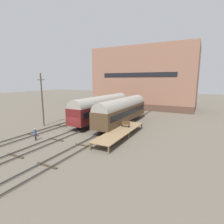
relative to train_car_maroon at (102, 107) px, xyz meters
name	(u,v)px	position (x,y,z in m)	size (l,w,h in m)	color
ground_plane	(70,134)	(0.00, -9.84, -2.96)	(200.00, 200.00, 0.00)	#60594C
track_left	(48,129)	(-4.83, -9.84, -2.82)	(2.60, 60.00, 0.26)	#4C4742
track_middle	(70,133)	(0.00, -9.84, -2.82)	(2.60, 60.00, 0.26)	#4C4742
track_right	(97,138)	(4.83, -9.84, -2.82)	(2.60, 60.00, 0.26)	#4C4742
train_car_maroon	(102,107)	(0.00, 0.00, 0.00)	(3.08, 18.14, 5.23)	black
train_car_brown	(122,110)	(4.83, -0.95, -0.09)	(3.11, 16.73, 5.09)	black
station_platform	(121,131)	(7.56, -7.62, -2.04)	(2.83, 12.23, 1.00)	#8C704C
bench	(126,124)	(7.35, -5.28, -1.47)	(1.40, 0.40, 0.91)	brown
person_worker	(35,133)	(-2.37, -14.27, -1.89)	(0.32, 0.32, 1.77)	#282833
utility_pole	(42,99)	(-7.76, -8.08, 1.94)	(1.80, 0.24, 9.47)	#473828
warehouse_building	(145,78)	(1.45, 22.92, 5.86)	(29.57, 13.20, 17.64)	brown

